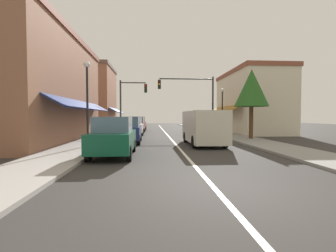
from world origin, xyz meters
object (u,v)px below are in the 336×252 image
object	(u,v)px
parked_car_nearest_left	(114,137)
parked_car_far_left	(136,125)
street_lamp_left_near	(87,90)
street_lamp_right_mid	(222,103)
parked_car_third_left	(132,127)
traffic_signal_mast_arm	(194,94)
parked_car_distant_left	(139,124)
van_in_lane	(203,127)
tree_right_near	(252,88)
parked_car_second_left	(128,130)
traffic_signal_left_corner	(129,98)

from	to	relation	value
parked_car_nearest_left	parked_car_far_left	world-z (taller)	same
street_lamp_left_near	street_lamp_right_mid	xyz separation A→B (m)	(10.29, 8.81, -0.24)
parked_car_third_left	traffic_signal_mast_arm	bearing A→B (deg)	31.69
parked_car_distant_left	van_in_lane	size ratio (longest dim) A/B	0.79
parked_car_distant_left	tree_right_near	bearing A→B (deg)	-54.33
parked_car_second_left	street_lamp_right_mid	world-z (taller)	street_lamp_right_mid
parked_car_distant_left	parked_car_second_left	bearing A→B (deg)	-89.10
street_lamp_right_mid	parked_car_far_left	bearing A→B (deg)	154.17
street_lamp_right_mid	parked_car_nearest_left	bearing A→B (deg)	-125.63
parked_car_nearest_left	tree_right_near	distance (m)	11.88
parked_car_distant_left	van_in_lane	world-z (taller)	van_in_lane
parked_car_second_left	street_lamp_right_mid	bearing A→B (deg)	36.59
traffic_signal_left_corner	street_lamp_right_mid	xyz separation A→B (m)	(9.03, -3.54, -0.66)
traffic_signal_left_corner	van_in_lane	bearing A→B (deg)	-63.56
van_in_lane	street_lamp_left_near	distance (m)	7.24
parked_car_nearest_left	street_lamp_right_mid	size ratio (longest dim) A/B	0.92
parked_car_far_left	parked_car_distant_left	xyz separation A→B (m)	(0.04, 4.25, 0.00)
parked_car_far_left	street_lamp_right_mid	world-z (taller)	street_lamp_right_mid
street_lamp_left_near	street_lamp_right_mid	size ratio (longest dim) A/B	1.09
parked_car_second_left	tree_right_near	bearing A→B (deg)	8.40
traffic_signal_mast_arm	street_lamp_right_mid	bearing A→B (deg)	-42.00
parked_car_distant_left	van_in_lane	distance (m)	16.65
parked_car_second_left	parked_car_distant_left	world-z (taller)	same
traffic_signal_mast_arm	traffic_signal_left_corner	xyz separation A→B (m)	(-6.68, 1.42, -0.35)
parked_car_second_left	traffic_signal_left_corner	xyz separation A→B (m)	(-0.73, 9.79, 2.81)
parked_car_third_left	parked_car_far_left	size ratio (longest dim) A/B	1.00
tree_right_near	parked_car_nearest_left	bearing A→B (deg)	-143.18
parked_car_second_left	parked_car_third_left	xyz separation A→B (m)	(-0.07, 4.87, 0.00)
traffic_signal_left_corner	tree_right_near	xyz separation A→B (m)	(9.82, -8.38, 0.20)
parked_car_far_left	street_lamp_right_mid	size ratio (longest dim) A/B	0.93
parked_car_second_left	street_lamp_left_near	xyz separation A→B (m)	(-1.98, -2.56, 2.39)
traffic_signal_left_corner	tree_right_near	size ratio (longest dim) A/B	1.06
van_in_lane	street_lamp_right_mid	bearing A→B (deg)	65.08
parked_car_nearest_left	street_lamp_right_mid	xyz separation A→B (m)	(8.41, 11.74, 2.15)
traffic_signal_mast_arm	traffic_signal_left_corner	size ratio (longest dim) A/B	1.04
street_lamp_left_near	parked_car_far_left	bearing A→B (deg)	81.28
parked_car_nearest_left	traffic_signal_mast_arm	bearing A→B (deg)	66.16
parked_car_far_left	tree_right_near	xyz separation A→B (m)	(9.11, -8.87, 3.01)
parked_car_far_left	van_in_lane	xyz separation A→B (m)	(4.86, -11.69, 0.27)
street_lamp_right_mid	van_in_lane	bearing A→B (deg)	-114.26
traffic_signal_left_corner	street_lamp_right_mid	distance (m)	9.72
parked_car_second_left	traffic_signal_left_corner	size ratio (longest dim) A/B	0.73
parked_car_nearest_left	traffic_signal_left_corner	world-z (taller)	traffic_signal_left_corner
parked_car_nearest_left	street_lamp_right_mid	world-z (taller)	street_lamp_right_mid
parked_car_third_left	traffic_signal_mast_arm	size ratio (longest dim) A/B	0.71
traffic_signal_left_corner	tree_right_near	world-z (taller)	traffic_signal_left_corner
parked_car_far_left	parked_car_distant_left	bearing A→B (deg)	90.76
parked_car_second_left	traffic_signal_left_corner	distance (m)	10.21
traffic_signal_left_corner	parked_car_second_left	bearing A→B (deg)	-85.76
parked_car_far_left	traffic_signal_mast_arm	world-z (taller)	traffic_signal_mast_arm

